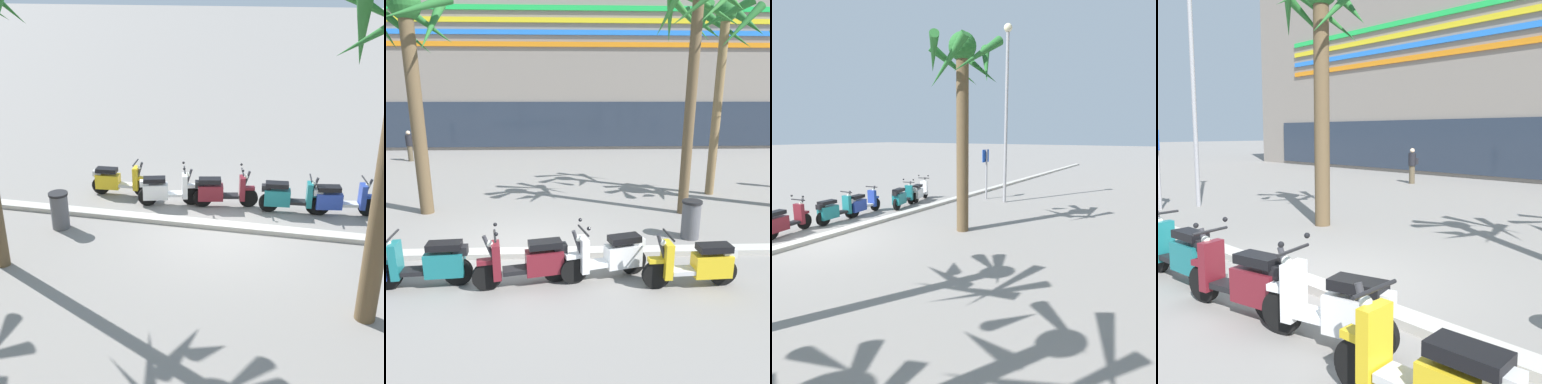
# 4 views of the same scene
# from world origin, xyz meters

# --- Properties ---
(ground_plane) EXTENTS (200.00, 200.00, 0.00)m
(ground_plane) POSITION_xyz_m (0.00, 0.00, 0.00)
(ground_plane) COLOR gray
(curb_strip) EXTENTS (60.00, 0.36, 0.12)m
(curb_strip) POSITION_xyz_m (0.00, -0.15, 0.06)
(curb_strip) COLOR #BCB7AD
(curb_strip) RESTS_ON ground
(scooter_white_second_in_line) EXTENTS (1.67, 0.81, 1.17)m
(scooter_white_second_in_line) POSITION_xyz_m (-6.12, -1.46, 0.44)
(scooter_white_second_in_line) COLOR black
(scooter_white_second_in_line) RESTS_ON ground
(scooter_teal_mid_rear) EXTENTS (1.78, 0.77, 1.17)m
(scooter_teal_mid_rear) POSITION_xyz_m (-4.57, -1.10, 0.46)
(scooter_teal_mid_rear) COLOR black
(scooter_teal_mid_rear) RESTS_ON ground
(scooter_blue_mid_centre) EXTENTS (1.78, 0.64, 1.04)m
(scooter_blue_mid_centre) POSITION_xyz_m (-2.79, -1.53, 0.45)
(scooter_blue_mid_centre) COLOR black
(scooter_blue_mid_centre) RESTS_ON ground
(scooter_teal_tail_end) EXTENTS (1.75, 0.56, 1.04)m
(scooter_teal_tail_end) POSITION_xyz_m (-1.44, -1.40, 0.45)
(scooter_teal_tail_end) COLOR black
(scooter_teal_tail_end) RESTS_ON ground
(scooter_maroon_last_in_row) EXTENTS (1.76, 0.69, 1.17)m
(scooter_maroon_last_in_row) POSITION_xyz_m (0.35, -1.40, 0.45)
(scooter_maroon_last_in_row) COLOR black
(scooter_maroon_last_in_row) RESTS_ON ground
(crossing_sign) EXTENTS (0.60, 0.12, 2.40)m
(crossing_sign) POSITION_xyz_m (-8.25, 0.93, 1.50)
(crossing_sign) COLOR #939399
(crossing_sign) RESTS_ON ground
(palm_tree_far_corner) EXTENTS (2.57, 2.56, 6.10)m
(palm_tree_far_corner) POSITION_xyz_m (-3.10, 2.96, 4.49)
(palm_tree_far_corner) COLOR brown
(palm_tree_far_corner) RESTS_ON ground
(street_lamp) EXTENTS (0.36, 0.36, 7.77)m
(street_lamp) POSITION_xyz_m (-8.02, 2.05, 4.65)
(street_lamp) COLOR #939399
(street_lamp) RESTS_ON ground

